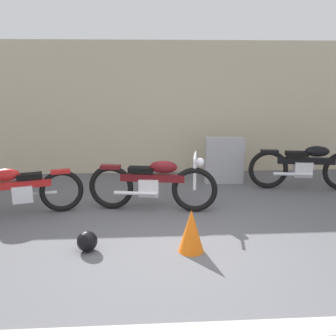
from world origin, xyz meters
name	(u,v)px	position (x,y,z in m)	size (l,w,h in m)	color
ground_plane	(177,254)	(0.00, 0.00, 0.00)	(40.00, 40.00, 0.00)	#56565B
building_wall	(161,108)	(0.00, 4.05, 1.40)	(18.00, 0.30, 2.79)	beige
stone_marker	(224,160)	(1.19, 3.02, 0.46)	(0.77, 0.20, 0.92)	#9E9EA3
helmet	(87,241)	(-1.11, 0.16, 0.13)	(0.26, 0.26, 0.26)	black
traffic_cone	(191,231)	(0.18, 0.07, 0.28)	(0.32, 0.32, 0.55)	orange
motorcycle_red	(18,190)	(-2.32, 1.42, 0.42)	(1.89, 0.74, 0.87)	black
motorcycle_maroon	(153,183)	(-0.25, 1.55, 0.45)	(2.05, 0.61, 0.93)	black
motorcycle_black	(307,166)	(2.65, 2.49, 0.46)	(2.10, 0.60, 0.95)	black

